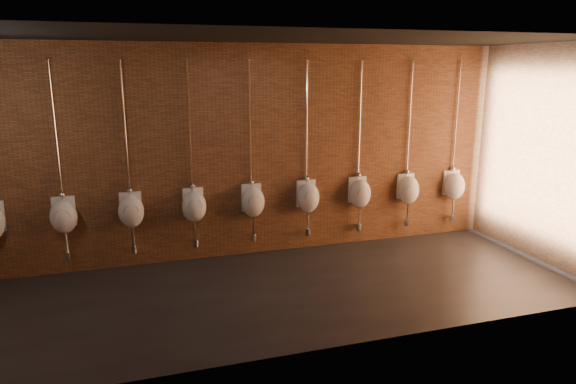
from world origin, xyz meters
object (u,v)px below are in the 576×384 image
urinal_4 (253,201)px  urinal_5 (308,196)px  urinal_2 (131,210)px  urinal_3 (194,205)px  urinal_7 (408,189)px  urinal_1 (63,215)px  urinal_8 (454,185)px  urinal_6 (360,192)px

urinal_4 → urinal_5: 0.89m
urinal_4 → urinal_2: bearing=180.0°
urinal_3 → urinal_7: same height
urinal_1 → urinal_2: 0.89m
urinal_8 → urinal_7: bearing=180.0°
urinal_6 → urinal_4: bearing=180.0°
urinal_6 → urinal_8: same height
urinal_2 → urinal_3: bearing=0.0°
urinal_4 → urinal_5: (0.89, 0.00, 0.00)m
urinal_8 → urinal_6: bearing=180.0°
urinal_6 → urinal_5: bearing=180.0°
urinal_7 → urinal_8: (0.89, 0.00, 0.00)m
urinal_1 → urinal_5: size_ratio=1.00×
urinal_8 → urinal_2: bearing=180.0°
urinal_4 → urinal_6: 1.78m
urinal_1 → urinal_5: same height
urinal_6 → urinal_2: bearing=180.0°
urinal_2 → urinal_4: same height
urinal_3 → urinal_8: (4.44, 0.00, 0.00)m
urinal_3 → urinal_4: (0.89, 0.00, 0.00)m
urinal_1 → urinal_7: bearing=0.0°
urinal_1 → urinal_3: (1.78, 0.00, 0.00)m
urinal_6 → urinal_8: 1.78m
urinal_3 → urinal_7: (3.55, 0.00, 0.00)m
urinal_1 → urinal_8: same height
urinal_4 → urinal_8: (3.55, 0.00, 0.00)m
urinal_6 → urinal_7: size_ratio=1.00×
urinal_1 → urinal_5: bearing=0.0°
urinal_1 → urinal_6: bearing=0.0°
urinal_7 → urinal_4: bearing=180.0°
urinal_6 → urinal_7: bearing=0.0°
urinal_5 → urinal_6: (0.89, 0.00, 0.00)m
urinal_8 → urinal_5: bearing=180.0°
urinal_7 → urinal_2: bearing=180.0°
urinal_6 → urinal_3: bearing=180.0°
urinal_2 → urinal_7: 4.44m
urinal_5 → urinal_2: bearing=180.0°
urinal_3 → urinal_5: same height
urinal_3 → urinal_1: bearing=180.0°
urinal_2 → urinal_7: size_ratio=1.00×
urinal_3 → urinal_2: bearing=180.0°
urinal_1 → urinal_3: 1.78m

